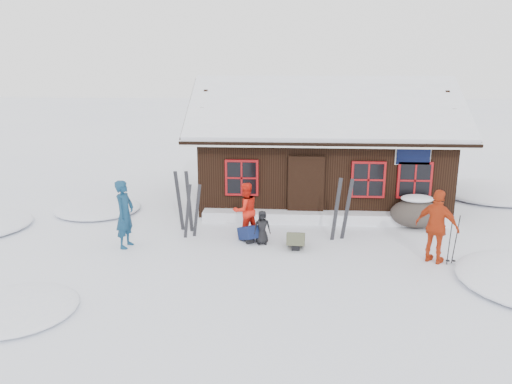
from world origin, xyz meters
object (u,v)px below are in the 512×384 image
ski_pair_left (192,212)px  ski_poles (453,240)px  skier_teal (125,214)px  skier_crouched (262,227)px  boulder (416,213)px  backpack_olive (296,242)px  skier_orange_right (437,227)px  backpack_blue (250,235)px  skier_orange_left (245,210)px

ski_pair_left → ski_poles: 6.92m
skier_teal → ski_pair_left: 1.88m
skier_crouched → boulder: (4.55, 1.78, -0.02)m
skier_crouched → backpack_olive: size_ratio=1.50×
skier_orange_right → ski_pair_left: 6.53m
skier_teal → boulder: skier_teal is taller
ski_pair_left → backpack_olive: 3.07m
boulder → backpack_blue: boulder is taller
ski_poles → backpack_olive: bearing=167.8°
skier_teal → skier_orange_right: bearing=-84.8°
skier_orange_right → skier_crouched: 4.49m
skier_orange_right → backpack_olive: bearing=26.3°
skier_crouched → skier_orange_right: bearing=-23.3°
skier_orange_right → boulder: (0.20, 2.79, -0.47)m
skier_teal → backpack_olive: (4.56, 0.18, -0.75)m
ski_pair_left → ski_poles: (6.74, -1.56, -0.13)m
backpack_blue → skier_crouched: bearing=-61.0°
skier_orange_right → backpack_blue: (-4.69, 1.19, -0.75)m
boulder → ski_pair_left: (-6.56, -1.32, 0.29)m
skier_orange_left → backpack_olive: 1.76m
ski_poles → backpack_blue: 5.24m
skier_teal → skier_orange_left: bearing=-63.0°
skier_orange_left → skier_orange_right: (4.86, -1.56, 0.14)m
ski_pair_left → backpack_blue: size_ratio=2.49×
ski_pair_left → backpack_olive: size_ratio=2.52×
ski_pair_left → boulder: bearing=-2.5°
skier_teal → backpack_blue: (3.30, 0.64, -0.75)m
skier_teal → backpack_olive: 4.62m
skier_crouched → backpack_blue: 0.49m
skier_teal → boulder: 8.50m
boulder → backpack_olive: (-3.63, -2.05, -0.28)m
skier_crouched → backpack_blue: bearing=141.7°
skier_crouched → ski_poles: 4.86m
skier_crouched → backpack_olive: (0.92, -0.27, -0.30)m
skier_orange_right → ski_poles: 0.50m
skier_crouched → boulder: bearing=11.2°
skier_orange_right → skier_teal: bearing=34.5°
skier_orange_right → backpack_olive: size_ratio=2.94×
skier_orange_left → ski_pair_left: 1.50m
skier_teal → ski_poles: size_ratio=1.41×
boulder → skier_crouched: bearing=-158.7°
skier_orange_left → ski_poles: bearing=128.8°
skier_teal → backpack_blue: 3.44m
backpack_blue → ski_poles: bearing=-47.0°
skier_crouched → backpack_olive: bearing=-26.5°
skier_orange_right → backpack_blue: 4.89m
skier_teal → skier_orange_right: (7.99, -0.56, 0.01)m
skier_orange_right → backpack_olive: (-3.43, 0.74, -0.76)m
ski_poles → backpack_blue: ski_poles is taller
boulder → backpack_olive: size_ratio=2.43×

